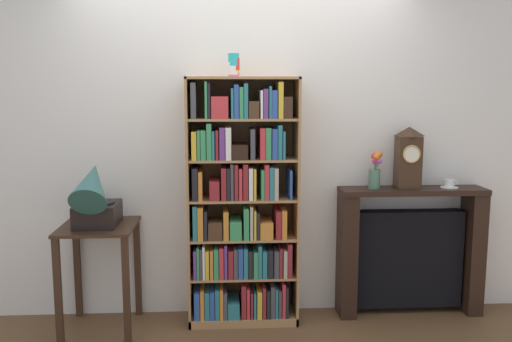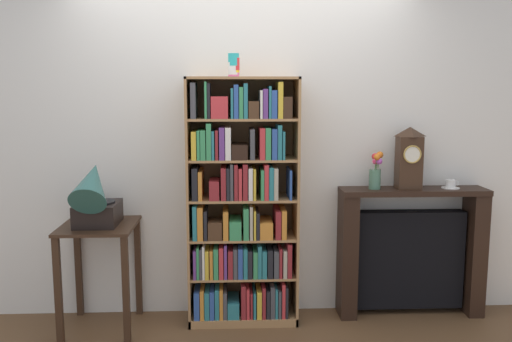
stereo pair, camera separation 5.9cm
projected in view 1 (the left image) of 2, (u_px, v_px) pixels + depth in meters
ground_plane at (244, 328)px, 3.98m from camera, size 7.88×6.40×0.02m
wall_back at (258, 145)px, 4.14m from camera, size 4.88×0.08×2.61m
bookshelf at (241, 211)px, 3.98m from camera, size 0.80×0.34×1.81m
cup_stack at (234, 65)px, 3.81m from camera, size 0.08×0.08×0.16m
side_table_left at (99, 252)px, 3.86m from camera, size 0.52×0.56×0.77m
gramophone at (94, 197)px, 3.73m from camera, size 0.29×0.52×0.53m
fireplace_mantel at (409, 251)px, 4.18m from camera, size 1.10×0.26×0.99m
mantel_clock at (408, 158)px, 4.05m from camera, size 0.18×0.15×0.46m
flower_vase at (375, 171)px, 4.06m from camera, size 0.11×0.13×0.28m
teacup_with_saucer at (449, 184)px, 4.10m from camera, size 0.13×0.13×0.06m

